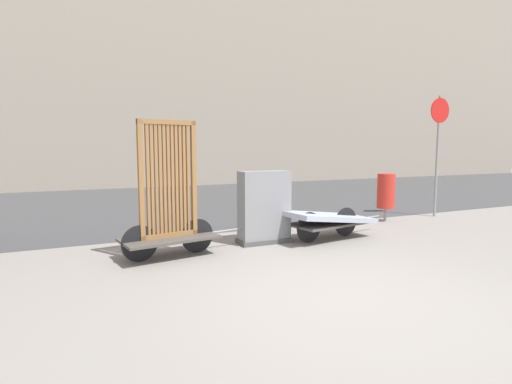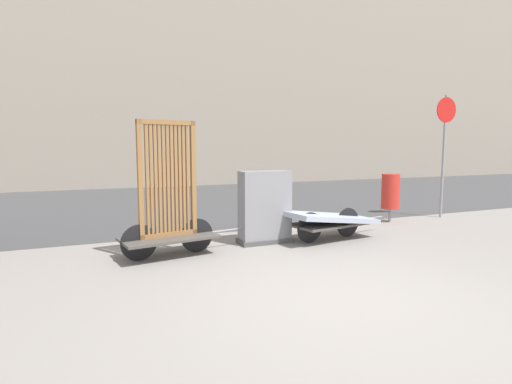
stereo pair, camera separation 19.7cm
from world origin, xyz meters
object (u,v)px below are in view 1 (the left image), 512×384
at_px(utility_cabinet, 264,209).
at_px(sign_post, 438,139).
at_px(bike_cart_with_bedframe, 169,210).
at_px(bike_cart_with_mattress, 328,219).
at_px(trash_bin, 386,191).

distance_m(utility_cabinet, sign_post, 5.20).
bearing_deg(bike_cart_with_bedframe, utility_cabinet, -1.84).
relative_size(bike_cart_with_bedframe, sign_post, 0.75).
bearing_deg(bike_cart_with_mattress, utility_cabinet, 158.80).
distance_m(bike_cart_with_bedframe, utility_cabinet, 1.74).
bearing_deg(trash_bin, bike_cart_with_bedframe, -169.31).
relative_size(bike_cart_with_mattress, utility_cabinet, 1.86).
xyz_separation_m(bike_cart_with_mattress, sign_post, (3.79, 0.96, 1.52)).
bearing_deg(utility_cabinet, sign_post, 8.28).
xyz_separation_m(bike_cart_with_bedframe, sign_post, (6.70, 0.96, 1.17)).
height_order(utility_cabinet, trash_bin, utility_cabinet).
height_order(utility_cabinet, sign_post, sign_post).
distance_m(trash_bin, sign_post, 1.97).
distance_m(bike_cart_with_bedframe, trash_bin, 5.23).
bearing_deg(utility_cabinet, trash_bin, 12.08).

